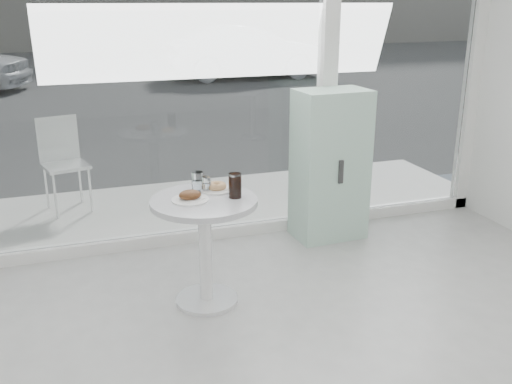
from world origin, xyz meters
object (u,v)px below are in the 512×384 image
object	(u,v)px
water_tumbler_b	(207,185)
patio_chair	(63,158)
main_table	(205,229)
plate_fritter	(191,196)
cola_glass	(235,186)
car_silver	(247,52)
plate_donut	(217,187)
mint_cabinet	(330,165)
water_tumbler_a	(197,182)

from	to	relation	value
water_tumbler_b	patio_chair	bearing A→B (deg)	114.74
main_table	plate_fritter	xyz separation A→B (m)	(-0.09, -0.00, 0.25)
cola_glass	main_table	bearing A→B (deg)	169.64
car_silver	plate_donut	xyz separation A→B (m)	(-3.84, -11.27, 0.10)
plate_fritter	water_tumbler_b	distance (m)	0.21
water_tumbler_b	plate_fritter	bearing A→B (deg)	-134.64
water_tumbler_b	plate_donut	bearing A→B (deg)	1.09
mint_cabinet	patio_chair	world-z (taller)	mint_cabinet
main_table	plate_fritter	distance (m)	0.26
patio_chair	water_tumbler_a	bearing A→B (deg)	-80.49
mint_cabinet	cola_glass	size ratio (longest dim) A/B	7.88
patio_chair	cola_glass	distance (m)	2.49
car_silver	plate_fritter	distance (m)	12.12
mint_cabinet	cola_glass	xyz separation A→B (m)	(-1.12, -0.86, 0.19)
plate_fritter	water_tumbler_a	xyz separation A→B (m)	(0.09, 0.19, 0.03)
patio_chair	plate_fritter	bearing A→B (deg)	-84.42
car_silver	patio_chair	bearing A→B (deg)	153.94
plate_fritter	plate_donut	xyz separation A→B (m)	(0.22, 0.15, -0.01)
main_table	plate_donut	world-z (taller)	plate_donut
car_silver	water_tumbler_a	distance (m)	11.92
main_table	mint_cabinet	size ratio (longest dim) A/B	0.59
main_table	car_silver	distance (m)	12.09
water_tumbler_a	car_silver	bearing A→B (deg)	70.54
patio_chair	water_tumbler_b	distance (m)	2.26
patio_chair	car_silver	distance (m)	10.43
mint_cabinet	water_tumbler_b	world-z (taller)	mint_cabinet
plate_donut	water_tumbler_b	distance (m)	0.08
plate_donut	water_tumbler_b	size ratio (longest dim) A/B	2.19
patio_chair	plate_fritter	size ratio (longest dim) A/B	3.68
mint_cabinet	plate_donut	distance (m)	1.38
patio_chair	water_tumbler_a	size ratio (longest dim) A/B	6.81
plate_donut	water_tumbler_a	xyz separation A→B (m)	(-0.13, 0.04, 0.04)
car_silver	water_tumbler_a	bearing A→B (deg)	162.22
plate_fritter	water_tumbler_b	xyz separation A→B (m)	(0.15, 0.15, 0.02)
main_table	patio_chair	distance (m)	2.36
main_table	patio_chair	size ratio (longest dim) A/B	0.85
patio_chair	plate_fritter	distance (m)	2.34
cola_glass	water_tumbler_b	bearing A→B (deg)	129.62
plate_donut	cola_glass	xyz separation A→B (m)	(0.08, -0.18, 0.06)
plate_fritter	water_tumbler_a	size ratio (longest dim) A/B	1.85
mint_cabinet	car_silver	xyz separation A→B (m)	(2.65, 10.60, 0.04)
main_table	car_silver	xyz separation A→B (m)	(3.97, 11.42, 0.14)
car_silver	cola_glass	size ratio (longest dim) A/B	25.22
plate_donut	mint_cabinet	bearing A→B (deg)	29.51
plate_donut	patio_chair	bearing A→B (deg)	116.42
water_tumbler_a	main_table	bearing A→B (deg)	-90.66
mint_cabinet	plate_donut	bearing A→B (deg)	-153.43
mint_cabinet	water_tumbler_a	world-z (taller)	mint_cabinet
main_table	patio_chair	world-z (taller)	patio_chair
plate_fritter	cola_glass	size ratio (longest dim) A/B	1.49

